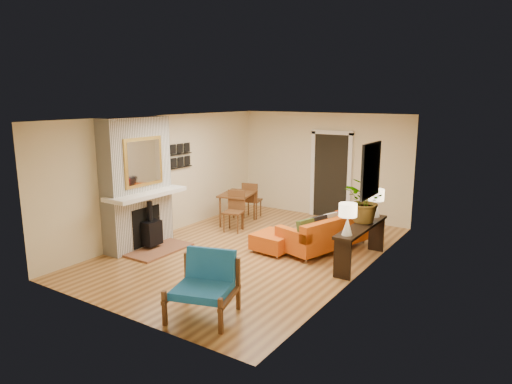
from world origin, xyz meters
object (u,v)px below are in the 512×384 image
dining_table (240,199)px  houseplant (366,200)px  lamp_far (376,200)px  ottoman (274,241)px  console_table (361,233)px  lamp_near (348,215)px  blue_chair (206,281)px  sofa (327,233)px

dining_table → houseplant: 3.48m
lamp_far → houseplant: bearing=-91.1°
ottoman → houseplant: houseplant is taller
console_table → lamp_far: lamp_far is taller
ottoman → lamp_near: bearing=-14.0°
blue_chair → lamp_far: size_ratio=1.95×
ottoman → houseplant: bearing=16.5°
lamp_far → ottoman: bearing=-149.1°
lamp_far → houseplant: houseplant is taller
sofa → blue_chair: size_ratio=2.00×
ottoman → dining_table: dining_table is taller
dining_table → lamp_near: bearing=-26.7°
blue_chair → dining_table: size_ratio=0.61×
blue_chair → lamp_far: lamp_far is taller
lamp_far → blue_chair: bearing=-106.6°
ottoman → console_table: console_table is taller
ottoman → console_table: 1.73m
ottoman → houseplant: 1.96m
blue_chair → console_table: 3.24m
ottoman → lamp_near: 1.92m
dining_table → lamp_far: (3.36, -0.28, 0.47)m
ottoman → blue_chair: blue_chair is taller
ottoman → dining_table: bearing=143.0°
blue_chair → console_table: bearing=69.8°
dining_table → console_table: (3.36, -0.99, -0.02)m
sofa → lamp_far: (0.84, 0.31, 0.73)m
console_table → ottoman: bearing=-170.4°
console_table → lamp_far: bearing=90.0°
blue_chair → lamp_near: (1.12, 2.34, 0.58)m
blue_chair → houseplant: 3.50m
console_table → dining_table: bearing=163.6°
console_table → blue_chair: bearing=-110.2°
lamp_near → lamp_far: same height
ottoman → lamp_far: size_ratio=1.44×
console_table → houseplant: size_ratio=2.21×
blue_chair → console_table: (1.12, 3.04, 0.10)m
lamp_near → houseplant: bearing=90.6°
ottoman → houseplant: size_ratio=0.93×
sofa → lamp_near: 1.57m
houseplant → blue_chair: bearing=-108.8°
sofa → ottoman: sofa is taller
dining_table → console_table: size_ratio=0.93×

